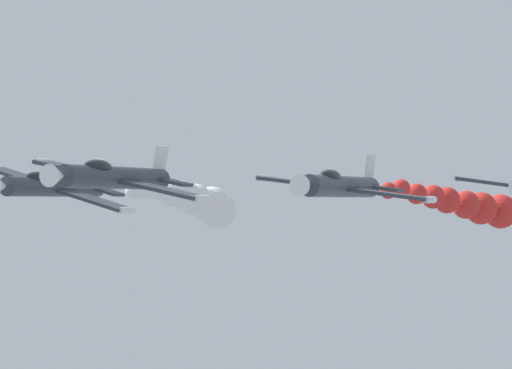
% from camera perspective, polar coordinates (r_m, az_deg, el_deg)
% --- Properties ---
extents(airplane_lead, '(9.44, 10.35, 2.98)m').
position_cam_1_polar(airplane_lead, '(57.80, -6.86, 0.36)').
color(airplane_lead, '#333842').
extents(airplane_left_inner, '(9.53, 10.35, 2.63)m').
position_cam_1_polar(airplane_left_inner, '(60.57, 4.09, -0.07)').
color(airplane_left_inner, '#333842').
extents(smoke_trail_left_inner, '(4.60, 17.20, 3.16)m').
position_cam_1_polar(smoke_trail_left_inner, '(78.09, 10.29, -1.00)').
color(smoke_trail_left_inner, red).
extents(airplane_right_inner, '(9.32, 10.35, 3.25)m').
position_cam_1_polar(airplane_right_inner, '(67.49, -9.75, -0.09)').
color(airplane_right_inner, '#333842').
extents(smoke_trail_right_inner, '(4.45, 20.91, 3.68)m').
position_cam_1_polar(smoke_trail_right_inner, '(86.82, -2.71, -0.89)').
color(smoke_trail_right_inner, white).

